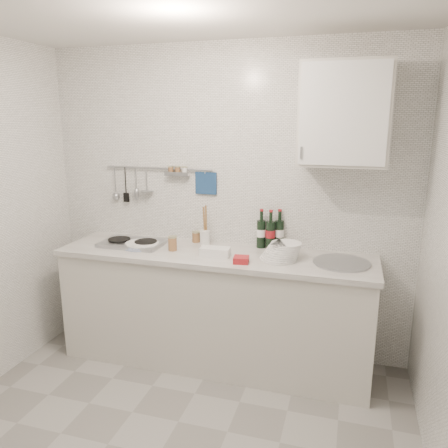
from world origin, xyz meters
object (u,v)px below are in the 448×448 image
Objects in this scene: plate_stack_hob at (141,245)px; wine_bottles at (270,229)px; wall_cabinet at (344,115)px; plate_stack_sink at (282,252)px; utensil_crock at (205,235)px.

plate_stack_hob is 1.04m from wine_bottles.
wall_cabinet is 2.34× the size of plate_stack_sink.
plate_stack_hob is at bearing -174.22° from wall_cabinet.
plate_stack_hob is 0.52m from utensil_crock.
wine_bottles is (0.99, 0.27, 0.14)m from plate_stack_hob.
wall_cabinet reaches higher than plate_stack_sink.
plate_stack_sink is at bearing -17.19° from utensil_crock.
wine_bottles is (-0.51, 0.12, -0.87)m from wall_cabinet.
plate_stack_hob is 0.88× the size of utensil_crock.
plate_stack_hob is at bearing -155.36° from utensil_crock.
wall_cabinet reaches higher than utensil_crock.
wall_cabinet is 2.12× the size of utensil_crock.
wall_cabinet is 2.42× the size of plate_stack_hob.
wall_cabinet reaches higher than wine_bottles.
wall_cabinet is at bearing -3.39° from utensil_crock.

